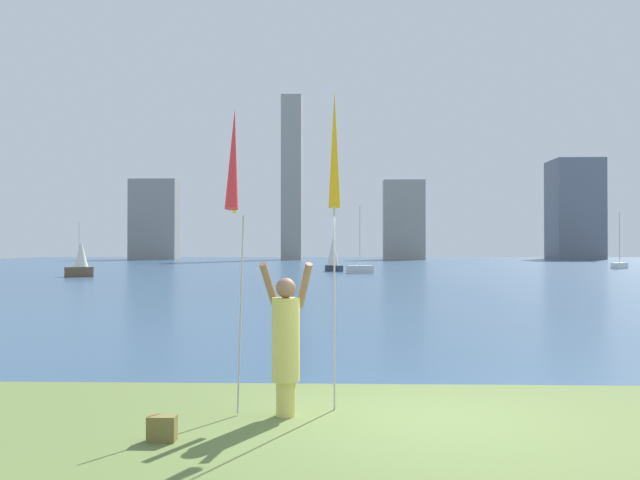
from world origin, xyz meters
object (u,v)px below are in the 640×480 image
at_px(sailboat_1, 360,269).
at_px(bag, 162,428).
at_px(person, 286,340).
at_px(sailboat_3, 620,265).
at_px(kite_flag_right, 334,155).
at_px(kite_flag_left, 233,165).
at_px(sailboat_2, 333,254).
at_px(sailboat_4, 80,261).

bearing_deg(sailboat_1, bag, -94.47).
bearing_deg(person, sailboat_3, 49.09).
bearing_deg(bag, kite_flag_right, 39.64).
distance_m(person, bag, 1.86).
distance_m(kite_flag_left, sailboat_2, 48.00).
xyz_separation_m(kite_flag_right, sailboat_2, (-0.52, 47.18, -1.88)).
bearing_deg(bag, sailboat_1, 85.53).
xyz_separation_m(sailboat_1, sailboat_2, (-2.15, 4.01, 1.09)).
distance_m(kite_flag_right, sailboat_4, 40.77).
bearing_deg(person, sailboat_4, 100.64).
bearing_deg(person, sailboat_2, 75.34).
distance_m(bag, sailboat_1, 44.85).
xyz_separation_m(kite_flag_left, kite_flag_right, (1.21, 0.78, 0.22)).
distance_m(person, kite_flag_right, 2.49).
height_order(kite_flag_left, kite_flag_right, kite_flag_right).
height_order(kite_flag_left, sailboat_2, sailboat_2).
bearing_deg(kite_flag_right, person, -144.11).
relative_size(person, sailboat_3, 0.36).
distance_m(bag, sailboat_3, 62.31).
xyz_separation_m(person, sailboat_3, (26.98, 54.44, -0.58)).
height_order(kite_flag_left, sailboat_3, sailboat_3).
bearing_deg(kite_flag_right, sailboat_3, 63.97).
height_order(sailboat_1, sailboat_3, sailboat_1).
height_order(kite_flag_right, bag, kite_flag_right).
xyz_separation_m(person, kite_flag_left, (-0.61, -0.34, 2.15)).
distance_m(kite_flag_left, kite_flag_right, 1.46).
height_order(kite_flag_right, sailboat_3, sailboat_3).
xyz_separation_m(sailboat_2, sailboat_4, (-17.48, -10.66, -0.31)).
height_order(bag, sailboat_4, sailboat_4).
xyz_separation_m(kite_flag_right, bag, (-1.86, -1.54, -3.18)).
bearing_deg(kite_flag_right, sailboat_4, 116.23).
height_order(person, sailboat_1, sailboat_1).
bearing_deg(kite_flag_left, sailboat_1, 86.30).
height_order(sailboat_2, sailboat_4, sailboat_2).
bearing_deg(sailboat_1, kite_flag_left, -93.70).
relative_size(kite_flag_left, kite_flag_right, 0.91).
bearing_deg(sailboat_1, sailboat_4, -161.29).
distance_m(sailboat_1, sailboat_3, 27.01).
xyz_separation_m(bag, sailboat_1, (3.50, 44.72, 0.21)).
bearing_deg(kite_flag_right, kite_flag_left, -147.19).
bearing_deg(sailboat_2, kite_flag_right, -89.37).
distance_m(kite_flag_left, sailboat_1, 44.13).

